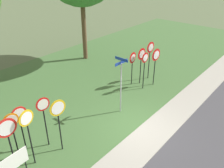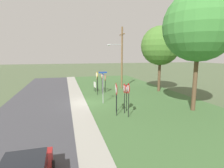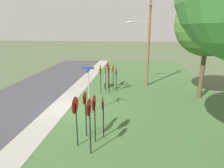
{
  "view_description": "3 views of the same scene",
  "coord_description": "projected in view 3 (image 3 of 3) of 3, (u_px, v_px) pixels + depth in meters",
  "views": [
    {
      "loc": [
        -7.99,
        -5.08,
        7.6
      ],
      "look_at": [
        0.96,
        2.56,
        1.27
      ],
      "focal_mm": 37.56,
      "sensor_mm": 36.0,
      "label": 1
    },
    {
      "loc": [
        17.95,
        -2.03,
        4.93
      ],
      "look_at": [
        -0.63,
        2.86,
        1.76
      ],
      "focal_mm": 29.02,
      "sensor_mm": 36.0,
      "label": 2
    },
    {
      "loc": [
        12.67,
        4.52,
        5.6
      ],
      "look_at": [
        -0.59,
        3.04,
        1.81
      ],
      "focal_mm": 31.13,
      "sensor_mm": 36.0,
      "label": 3
    }
  ],
  "objects": [
    {
      "name": "road_asphalt",
      "position": [
        8.0,
        106.0,
        14.64
      ],
      "size": [
        44.0,
        6.4,
        0.01
      ],
      "primitive_type": "cube",
      "color": "#3D3D42",
      "rests_on": "ground_plane"
    },
    {
      "name": "yield_sign_near_left",
      "position": [
        103.0,
        107.0,
        9.91
      ],
      "size": [
        0.75,
        0.11,
        2.29
      ],
      "rotation": [
        0.0,
        0.0,
        0.06
      ],
      "color": "black",
      "rests_on": "grass_median"
    },
    {
      "name": "yield_sign_far_right",
      "position": [
        94.0,
        107.0,
        9.43
      ],
      "size": [
        0.79,
        0.11,
        2.52
      ],
      "rotation": [
        0.0,
        0.0,
        -0.06
      ],
      "color": "black",
      "rests_on": "grass_median"
    },
    {
      "name": "stop_sign_far_center",
      "position": [
        116.0,
        74.0,
        17.64
      ],
      "size": [
        0.7,
        0.11,
        2.25
      ],
      "rotation": [
        0.0,
        0.0,
        -0.06
      ],
      "color": "black",
      "rests_on": "grass_median"
    },
    {
      "name": "stop_sign_near_left",
      "position": [
        105.0,
        70.0,
        17.88
      ],
      "size": [
        0.67,
        0.13,
        2.66
      ],
      "rotation": [
        0.0,
        0.0,
        0.16
      ],
      "color": "black",
      "rests_on": "grass_median"
    },
    {
      "name": "yield_sign_near_right",
      "position": [
        75.0,
        110.0,
        9.1
      ],
      "size": [
        0.82,
        0.12,
        2.55
      ],
      "rotation": [
        0.0,
        0.0,
        -0.09
      ],
      "color": "black",
      "rests_on": "grass_median"
    },
    {
      "name": "ground_plane",
      "position": [
        70.0,
        109.0,
        14.13
      ],
      "size": [
        160.0,
        160.0,
        0.0
      ],
      "primitive_type": "plane",
      "color": "#4C5B3D"
    },
    {
      "name": "yield_sign_far_left",
      "position": [
        85.0,
        104.0,
        9.96
      ],
      "size": [
        0.67,
        0.11,
        2.5
      ],
      "rotation": [
        0.0,
        0.0,
        -0.07
      ],
      "color": "black",
      "rests_on": "grass_median"
    },
    {
      "name": "stop_sign_center_tall",
      "position": [
        100.0,
        73.0,
        16.7
      ],
      "size": [
        0.73,
        0.12,
        2.6
      ],
      "rotation": [
        0.0,
        0.0,
        -0.11
      ],
      "color": "black",
      "rests_on": "grass_median"
    },
    {
      "name": "oak_tree_left",
      "position": [
        208.0,
        23.0,
        14.77
      ],
      "size": [
        5.03,
        5.03,
        8.5
      ],
      "color": "brown",
      "rests_on": "grass_median"
    },
    {
      "name": "grass_median",
      "position": [
        153.0,
        112.0,
        13.48
      ],
      "size": [
        44.0,
        12.0,
        0.04
      ],
      "primitive_type": "cube",
      "color": "#3D6033",
      "rests_on": "ground_plane"
    },
    {
      "name": "yield_sign_center",
      "position": [
        89.0,
        114.0,
        8.43
      ],
      "size": [
        0.76,
        0.12,
        2.69
      ],
      "rotation": [
        0.0,
        0.0,
        -0.09
      ],
      "color": "black",
      "rests_on": "grass_median"
    },
    {
      "name": "stop_sign_near_right",
      "position": [
        109.0,
        74.0,
        16.87
      ],
      "size": [
        0.62,
        0.12,
        2.53
      ],
      "rotation": [
        0.0,
        0.0,
        -0.12
      ],
      "color": "black",
      "rests_on": "grass_median"
    },
    {
      "name": "stop_sign_far_left",
      "position": [
        108.0,
        69.0,
        18.55
      ],
      "size": [
        0.78,
        0.11,
        2.6
      ],
      "rotation": [
        0.0,
        0.0,
        -0.06
      ],
      "color": "black",
      "rests_on": "grass_median"
    },
    {
      "name": "utility_pole",
      "position": [
        147.0,
        39.0,
        18.63
      ],
      "size": [
        2.1,
        2.31,
        8.65
      ],
      "color": "brown",
      "rests_on": "grass_median"
    },
    {
      "name": "street_name_post",
      "position": [
        89.0,
        86.0,
        12.88
      ],
      "size": [
        0.96,
        0.82,
        3.2
      ],
      "rotation": [
        0.0,
        0.0,
        -0.01
      ],
      "color": "#9EA0A8",
      "rests_on": "grass_median"
    },
    {
      "name": "sidewalk_strip",
      "position": [
        59.0,
        108.0,
        14.21
      ],
      "size": [
        44.0,
        1.6,
        0.06
      ],
      "primitive_type": "cube",
      "color": "#99968C",
      "rests_on": "ground_plane"
    },
    {
      "name": "stop_sign_far_right",
      "position": [
        113.0,
        72.0,
        18.14
      ],
      "size": [
        0.61,
        0.15,
        2.35
      ],
      "rotation": [
        0.0,
        0.0,
        -0.2
      ],
      "color": "black",
      "rests_on": "grass_median"
    },
    {
      "name": "notice_board",
      "position": [
        105.0,
        79.0,
        19.0
      ],
      "size": [
        1.1,
        0.09,
        1.25
      ],
      "rotation": [
        0.0,
        0.0,
        0.05
      ],
      "color": "black",
      "rests_on": "grass_median"
    }
  ]
}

